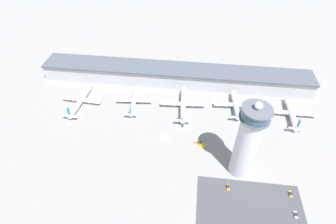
{
  "coord_description": "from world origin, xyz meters",
  "views": [
    {
      "loc": [
        17.86,
        -131.91,
        149.44
      ],
      "look_at": [
        -0.69,
        20.14,
        7.32
      ],
      "focal_mm": 28.0,
      "sensor_mm": 36.0,
      "label": 1
    }
  ],
  "objects": [
    {
      "name": "service_truck_catering",
      "position": [
        26.24,
        -4.44,
        1.09
      ],
      "size": [
        8.28,
        5.9,
        3.12
      ],
      "color": "black",
      "rests_on": "ground"
    },
    {
      "name": "airplane_gate_charlie",
      "position": [
        10.52,
        34.3,
        4.78
      ],
      "size": [
        38.33,
        42.7,
        13.97
      ],
      "color": "silver",
      "rests_on": "ground"
    },
    {
      "name": "car_yellow_taxi",
      "position": [
        83.67,
        -38.22,
        0.57
      ],
      "size": [
        2.03,
        4.33,
        1.46
      ],
      "color": "black",
      "rests_on": "ground"
    },
    {
      "name": "terminal_building",
      "position": [
        0.0,
        70.0,
        8.22
      ],
      "size": [
        246.92,
        25.0,
        16.25
      ],
      "color": "#B2B2B7",
      "rests_on": "ground"
    },
    {
      "name": "parking_lot_surface",
      "position": [
        57.57,
        -51.66,
        0.0
      ],
      "size": [
        64.0,
        40.0,
        0.01
      ],
      "primitive_type": "cube",
      "color": "#424247",
      "rests_on": "ground"
    },
    {
      "name": "airplane_gate_delta",
      "position": [
        54.26,
        39.19,
        4.37
      ],
      "size": [
        35.81,
        33.36,
        13.38
      ],
      "color": "silver",
      "rests_on": "ground"
    },
    {
      "name": "airplane_gate_alpha",
      "position": [
        -77.21,
        29.77,
        4.04
      ],
      "size": [
        34.4,
        43.91,
        13.03
      ],
      "color": "white",
      "rests_on": "ground"
    },
    {
      "name": "control_tower",
      "position": [
        52.8,
        -23.59,
        29.38
      ],
      "size": [
        17.27,
        17.27,
        60.4
      ],
      "color": "silver",
      "rests_on": "ground"
    },
    {
      "name": "ground_plane",
      "position": [
        0.0,
        0.0,
        0.0
      ],
      "size": [
        1000.0,
        1000.0,
        0.0
      ],
      "primitive_type": "plane",
      "color": "gray"
    },
    {
      "name": "airplane_gate_echo",
      "position": [
        98.67,
        34.53,
        4.2
      ],
      "size": [
        41.23,
        37.78,
        13.17
      ],
      "color": "white",
      "rests_on": "ground"
    },
    {
      "name": "car_blue_compact",
      "position": [
        83.76,
        -51.77,
        0.56
      ],
      "size": [
        1.88,
        4.28,
        1.45
      ],
      "color": "black",
      "rests_on": "ground"
    },
    {
      "name": "service_truck_fuel",
      "position": [
        12.3,
        11.21,
        0.97
      ],
      "size": [
        6.2,
        2.8,
        2.78
      ],
      "color": "black",
      "rests_on": "ground"
    },
    {
      "name": "car_silver_sedan",
      "position": [
        45.12,
        -38.02,
        0.59
      ],
      "size": [
        1.87,
        4.35,
        1.52
      ],
      "color": "black",
      "rests_on": "ground"
    },
    {
      "name": "airplane_gate_bravo",
      "position": [
        -31.81,
        34.48,
        4.21
      ],
      "size": [
        30.75,
        37.55,
        11.61
      ],
      "color": "white",
      "rests_on": "ground"
    }
  ]
}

